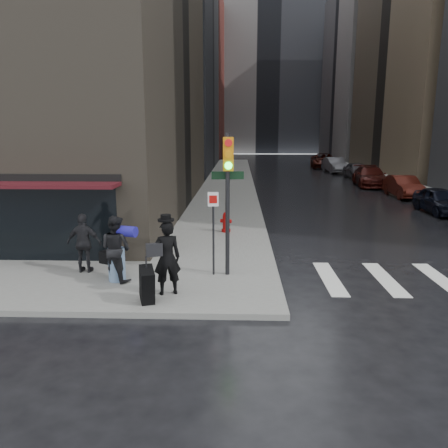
# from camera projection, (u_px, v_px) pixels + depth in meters

# --- Properties ---
(ground) EXTENTS (140.00, 140.00, 0.00)m
(ground) POSITION_uv_depth(u_px,v_px,m) (208.00, 289.00, 11.95)
(ground) COLOR black
(ground) RESTS_ON ground
(sidewalk_left) EXTENTS (4.00, 50.00, 0.15)m
(sidewalk_left) POSITION_uv_depth(u_px,v_px,m) (230.00, 179.00, 38.32)
(sidewalk_left) COLOR slate
(sidewalk_left) RESTS_ON ground
(sidewalk_right) EXTENTS (3.00, 50.00, 0.15)m
(sidewalk_right) POSITION_uv_depth(u_px,v_px,m) (385.00, 180.00, 37.86)
(sidewalk_right) COLOR slate
(sidewalk_right) RESTS_ON ground
(bldg_left_mid) EXTENTS (22.00, 24.00, 34.00)m
(bldg_left_mid) POSITION_uv_depth(u_px,v_px,m) (109.00, 7.00, 45.95)
(bldg_left_mid) COLOR gray
(bldg_left_mid) RESTS_ON ground
(bldg_left_far) EXTENTS (22.00, 20.00, 26.00)m
(bldg_left_far) POSITION_uv_depth(u_px,v_px,m) (154.00, 75.00, 70.25)
(bldg_left_far) COLOR maroon
(bldg_left_far) RESTS_ON ground
(bldg_right_far) EXTENTS (22.00, 20.00, 25.00)m
(bldg_right_far) POSITION_uv_depth(u_px,v_px,m) (408.00, 74.00, 65.13)
(bldg_right_far) COLOR gray
(bldg_right_far) RESTS_ON ground
(bldg_distant) EXTENTS (40.00, 12.00, 32.00)m
(bldg_distant) POSITION_uv_depth(u_px,v_px,m) (266.00, 69.00, 84.62)
(bldg_distant) COLOR gray
(bldg_distant) RESTS_ON ground
(man_overcoat) EXTENTS (1.07, 1.34, 2.10)m
(man_overcoat) POSITION_uv_depth(u_px,v_px,m) (163.00, 262.00, 10.87)
(man_overcoat) COLOR black
(man_overcoat) RESTS_ON ground
(man_jeans) EXTENTS (1.25, 1.13, 1.84)m
(man_jeans) POSITION_uv_depth(u_px,v_px,m) (116.00, 248.00, 12.00)
(man_jeans) COLOR black
(man_jeans) RESTS_ON ground
(man_greycoat) EXTENTS (1.04, 0.48, 1.75)m
(man_greycoat) POSITION_uv_depth(u_px,v_px,m) (84.00, 243.00, 12.73)
(man_greycoat) COLOR black
(man_greycoat) RESTS_ON ground
(traffic_light) EXTENTS (1.00, 0.49, 4.03)m
(traffic_light) POSITION_uv_depth(u_px,v_px,m) (227.00, 186.00, 12.06)
(traffic_light) COLOR black
(traffic_light) RESTS_ON ground
(fire_hydrant) EXTENTS (0.48, 0.36, 0.83)m
(fire_hydrant) POSITION_uv_depth(u_px,v_px,m) (226.00, 223.00, 17.95)
(fire_hydrant) COLOR #9B0A09
(fire_hydrant) RESTS_ON ground
(parked_car_1) EXTENTS (1.63, 3.96, 1.34)m
(parked_car_1) POSITION_uv_depth(u_px,v_px,m) (440.00, 201.00, 22.75)
(parked_car_1) COLOR black
(parked_car_1) RESTS_ON ground
(parked_car_2) EXTENTS (1.49, 4.23, 1.39)m
(parked_car_2) POSITION_uv_depth(u_px,v_px,m) (404.00, 186.00, 28.28)
(parked_car_2) COLOR #44140D
(parked_car_2) RESTS_ON ground
(parked_car_3) EXTENTS (2.63, 5.45, 1.53)m
(parked_car_3) POSITION_uv_depth(u_px,v_px,m) (370.00, 176.00, 33.82)
(parked_car_3) COLOR #3A0E0B
(parked_car_3) RESTS_ON ground
(parked_car_4) EXTENTS (1.92, 4.35, 1.46)m
(parked_car_4) POSITION_uv_depth(u_px,v_px,m) (357.00, 170.00, 39.36)
(parked_car_4) COLOR #3F3E43
(parked_car_4) RESTS_ON ground
(parked_car_5) EXTENTS (1.97, 4.82, 1.56)m
(parked_car_5) POSITION_uv_depth(u_px,v_px,m) (335.00, 165.00, 44.92)
(parked_car_5) COLOR #535358
(parked_car_5) RESTS_ON ground
(parked_car_6) EXTENTS (3.32, 6.21, 1.66)m
(parked_car_6) POSITION_uv_depth(u_px,v_px,m) (324.00, 161.00, 50.45)
(parked_car_6) COLOR #3E130C
(parked_car_6) RESTS_ON ground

